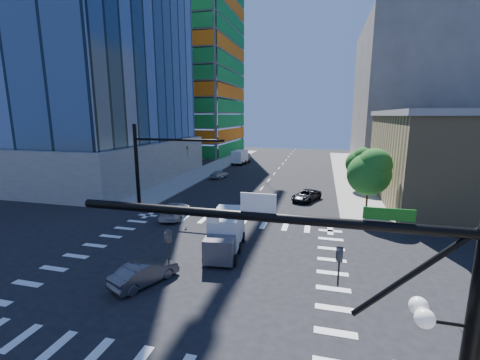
% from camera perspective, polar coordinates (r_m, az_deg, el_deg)
% --- Properties ---
extents(ground, '(160.00, 160.00, 0.00)m').
position_cam_1_polar(ground, '(22.95, -7.68, -14.61)').
color(ground, black).
rests_on(ground, ground).
extents(road_markings, '(20.00, 20.00, 0.01)m').
position_cam_1_polar(road_markings, '(22.95, -7.68, -14.60)').
color(road_markings, silver).
rests_on(road_markings, ground).
extents(sidewalk_ne, '(5.00, 60.00, 0.15)m').
position_cam_1_polar(sidewalk_ne, '(60.04, 18.59, 1.28)').
color(sidewalk_ne, gray).
rests_on(sidewalk_ne, ground).
extents(sidewalk_nw, '(5.00, 60.00, 0.15)m').
position_cam_1_polar(sidewalk_nw, '(63.28, -4.60, 2.34)').
color(sidewalk_nw, gray).
rests_on(sidewalk_nw, ground).
extents(construction_building, '(25.16, 34.50, 70.60)m').
position_cam_1_polar(construction_building, '(89.56, -9.64, 20.65)').
color(construction_building, slate).
rests_on(construction_building, ground).
extents(commercial_building, '(20.50, 22.50, 10.60)m').
position_cam_1_polar(commercial_building, '(44.68, 36.82, 3.08)').
color(commercial_building, '#8B7A51').
rests_on(commercial_building, ground).
extents(bg_building_ne, '(24.00, 30.00, 28.00)m').
position_cam_1_polar(bg_building_ne, '(76.54, 29.67, 12.95)').
color(bg_building_ne, '#5D5854').
rests_on(bg_building_ne, ground).
extents(signal_mast_se, '(10.51, 2.48, 9.00)m').
position_cam_1_polar(signal_mast_se, '(9.43, 30.50, -22.52)').
color(signal_mast_se, black).
rests_on(signal_mast_se, sidewalk_se).
extents(signal_mast_nw, '(10.20, 0.40, 9.00)m').
position_cam_1_polar(signal_mast_nw, '(35.73, -15.91, 3.69)').
color(signal_mast_nw, black).
rests_on(signal_mast_nw, sidewalk_nw).
extents(tree_south, '(4.16, 4.16, 6.82)m').
position_cam_1_polar(tree_south, '(33.70, 22.22, 1.44)').
color(tree_south, '#382316').
rests_on(tree_south, sidewalk_ne).
extents(tree_north, '(3.54, 3.52, 5.78)m').
position_cam_1_polar(tree_north, '(45.62, 20.60, 3.08)').
color(tree_north, '#382316').
rests_on(tree_north, sidewalk_ne).
extents(car_nb_far, '(3.78, 5.13, 1.30)m').
position_cam_1_polar(car_nb_far, '(39.15, 11.71, -2.69)').
color(car_nb_far, black).
rests_on(car_nb_far, ground).
extents(car_sb_near, '(2.71, 5.37, 1.50)m').
position_cam_1_polar(car_sb_near, '(32.79, -11.50, -5.26)').
color(car_sb_near, '#B5B5B5').
rests_on(car_sb_near, ground).
extents(car_sb_mid, '(2.47, 4.13, 1.32)m').
position_cam_1_polar(car_sb_mid, '(52.09, -3.68, 1.04)').
color(car_sb_mid, '#ACB0B4').
rests_on(car_sb_mid, ground).
extents(car_sb_cross, '(3.08, 4.47, 1.40)m').
position_cam_1_polar(car_sb_cross, '(20.99, -16.59, -15.50)').
color(car_sb_cross, '#454449').
rests_on(car_sb_cross, ground).
extents(box_truck_near, '(2.89, 5.62, 2.83)m').
position_cam_1_polar(box_truck_near, '(24.02, -2.68, -10.03)').
color(box_truck_near, black).
rests_on(box_truck_near, ground).
extents(box_truck_far, '(2.86, 5.74, 2.91)m').
position_cam_1_polar(box_truck_far, '(67.27, 0.20, 3.96)').
color(box_truck_far, black).
rests_on(box_truck_far, ground).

